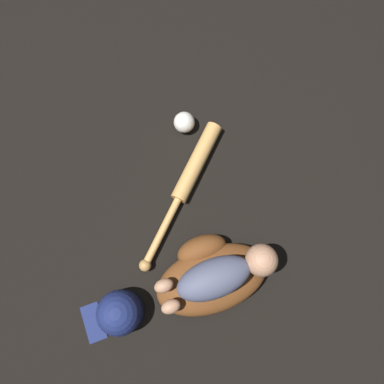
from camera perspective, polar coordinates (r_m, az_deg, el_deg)
name	(u,v)px	position (r m, az deg, el deg)	size (l,w,h in m)	color
ground_plane	(198,278)	(1.26, 0.91, -12.94)	(6.00, 6.00, 0.00)	black
baseball_glove	(210,274)	(1.21, 2.81, -12.39)	(0.41, 0.31, 0.11)	brown
baby_figure	(224,275)	(1.11, 4.83, -12.44)	(0.37, 0.20, 0.10)	#4C516B
baseball_bat	(190,177)	(1.29, -0.38, 2.37)	(0.29, 0.51, 0.06)	tan
baseball	(184,122)	(1.35, -1.19, 10.56)	(0.08, 0.08, 0.08)	white
baseball_cap	(120,313)	(1.23, -10.99, -17.61)	(0.21, 0.16, 0.14)	navy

